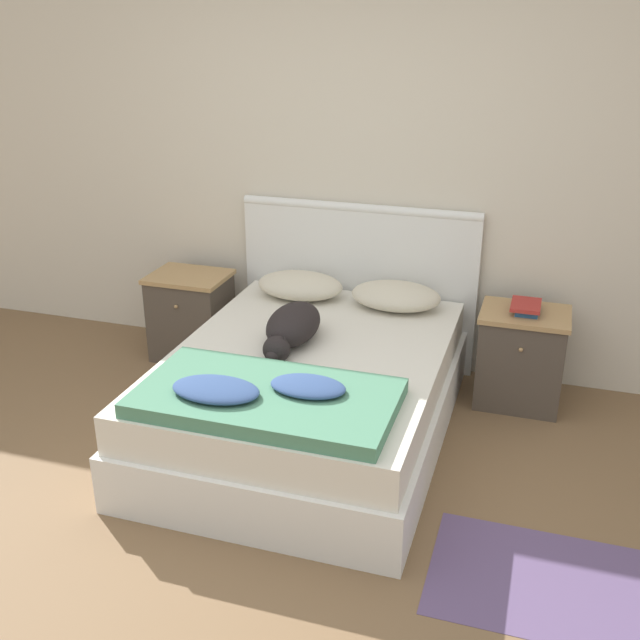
{
  "coord_description": "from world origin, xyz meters",
  "views": [
    {
      "loc": [
        1.23,
        -2.31,
        2.17
      ],
      "look_at": [
        0.09,
        1.26,
        0.6
      ],
      "focal_mm": 42.0,
      "sensor_mm": 36.0,
      "label": 1
    }
  ],
  "objects_px": {
    "nightstand_left": "(191,316)",
    "book_stack": "(527,307)",
    "bed": "(309,394)",
    "pillow_left": "(300,285)",
    "dog": "(292,327)",
    "nightstand_right": "(521,358)",
    "pillow_right": "(396,296)"
  },
  "relations": [
    {
      "from": "bed",
      "to": "pillow_left",
      "type": "xyz_separation_m",
      "value": [
        -0.3,
        0.74,
        0.33
      ]
    },
    {
      "from": "dog",
      "to": "book_stack",
      "type": "distance_m",
      "value": 1.34
    },
    {
      "from": "nightstand_right",
      "to": "dog",
      "type": "relative_size",
      "value": 0.87
    },
    {
      "from": "pillow_left",
      "to": "pillow_right",
      "type": "xyz_separation_m",
      "value": [
        0.61,
        0.0,
        0.0
      ]
    },
    {
      "from": "nightstand_left",
      "to": "pillow_left",
      "type": "height_order",
      "value": "pillow_left"
    },
    {
      "from": "pillow_right",
      "to": "pillow_left",
      "type": "bearing_deg",
      "value": 180.0
    },
    {
      "from": "pillow_left",
      "to": "bed",
      "type": "bearing_deg",
      "value": -67.71
    },
    {
      "from": "dog",
      "to": "book_stack",
      "type": "relative_size",
      "value": 2.92
    },
    {
      "from": "pillow_left",
      "to": "book_stack",
      "type": "relative_size",
      "value": 2.39
    },
    {
      "from": "nightstand_right",
      "to": "dog",
      "type": "bearing_deg",
      "value": -151.21
    },
    {
      "from": "pillow_left",
      "to": "dog",
      "type": "distance_m",
      "value": 0.69
    },
    {
      "from": "bed",
      "to": "nightstand_left",
      "type": "relative_size",
      "value": 3.38
    },
    {
      "from": "bed",
      "to": "nightstand_right",
      "type": "xyz_separation_m",
      "value": [
        1.06,
        0.72,
        0.04
      ]
    },
    {
      "from": "bed",
      "to": "book_stack",
      "type": "height_order",
      "value": "book_stack"
    },
    {
      "from": "pillow_right",
      "to": "dog",
      "type": "relative_size",
      "value": 0.82
    },
    {
      "from": "nightstand_left",
      "to": "pillow_left",
      "type": "xyz_separation_m",
      "value": [
        0.76,
        0.02,
        0.29
      ]
    },
    {
      "from": "nightstand_right",
      "to": "pillow_right",
      "type": "distance_m",
      "value": 0.81
    },
    {
      "from": "nightstand_right",
      "to": "pillow_left",
      "type": "xyz_separation_m",
      "value": [
        -1.36,
        0.02,
        0.29
      ]
    },
    {
      "from": "bed",
      "to": "nightstand_right",
      "type": "relative_size",
      "value": 3.38
    },
    {
      "from": "pillow_right",
      "to": "dog",
      "type": "height_order",
      "value": "dog"
    },
    {
      "from": "pillow_right",
      "to": "book_stack",
      "type": "xyz_separation_m",
      "value": [
        0.76,
        -0.02,
        0.03
      ]
    },
    {
      "from": "bed",
      "to": "pillow_left",
      "type": "distance_m",
      "value": 0.86
    },
    {
      "from": "bed",
      "to": "dog",
      "type": "height_order",
      "value": "dog"
    },
    {
      "from": "nightstand_left",
      "to": "book_stack",
      "type": "xyz_separation_m",
      "value": [
        2.12,
        0.0,
        0.32
      ]
    },
    {
      "from": "nightstand_right",
      "to": "dog",
      "type": "distance_m",
      "value": 1.38
    },
    {
      "from": "bed",
      "to": "pillow_right",
      "type": "distance_m",
      "value": 0.86
    },
    {
      "from": "book_stack",
      "to": "bed",
      "type": "bearing_deg",
      "value": -145.9
    },
    {
      "from": "pillow_right",
      "to": "book_stack",
      "type": "distance_m",
      "value": 0.76
    },
    {
      "from": "bed",
      "to": "pillow_left",
      "type": "bearing_deg",
      "value": 112.29
    },
    {
      "from": "nightstand_right",
      "to": "book_stack",
      "type": "height_order",
      "value": "book_stack"
    },
    {
      "from": "pillow_right",
      "to": "nightstand_right",
      "type": "bearing_deg",
      "value": -1.68
    },
    {
      "from": "nightstand_right",
      "to": "pillow_right",
      "type": "bearing_deg",
      "value": 178.32
    }
  ]
}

